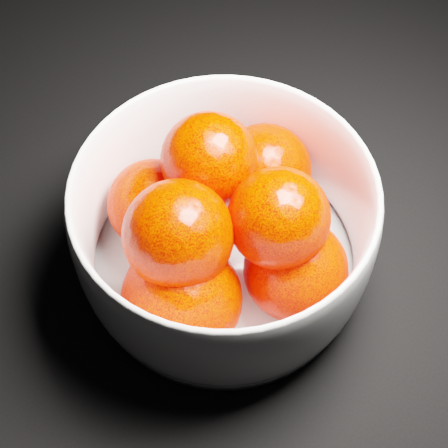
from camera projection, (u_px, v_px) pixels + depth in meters
bowl at (224, 228)px, 0.49m from camera, size 0.24×0.24×0.12m
orange_pile at (222, 228)px, 0.48m from camera, size 0.21×0.19×0.13m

